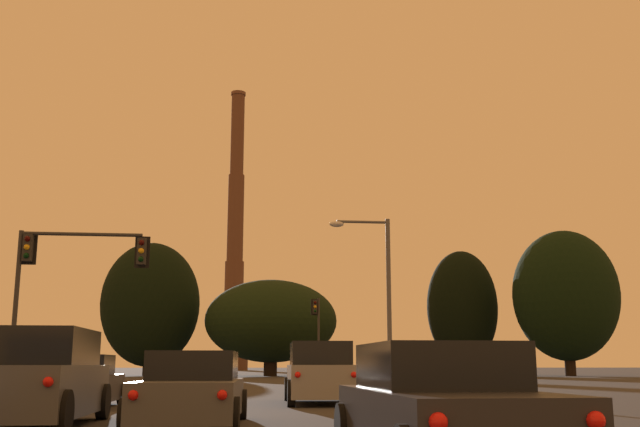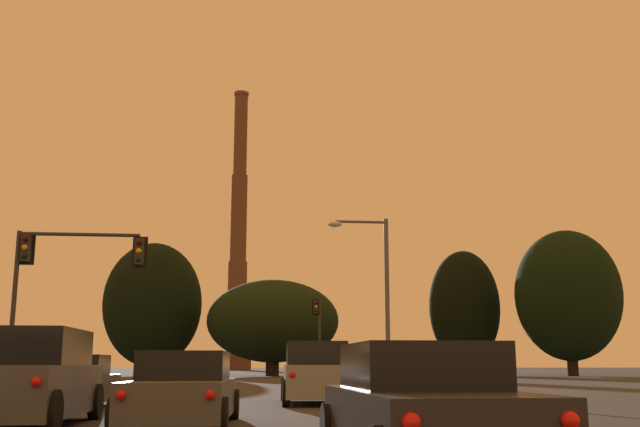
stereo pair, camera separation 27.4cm
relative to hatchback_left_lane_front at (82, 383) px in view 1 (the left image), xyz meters
name	(u,v)px [view 1 (the left image)]	position (x,y,z in m)	size (l,w,h in m)	color
hatchback_left_lane_front	(82,383)	(0.00, 0.00, 0.00)	(1.92, 4.11, 1.44)	#232328
suv_right_lane_front	(320,374)	(6.84, 1.54, 0.23)	(2.29, 4.97, 1.86)	gray
sedan_center_lane_second	(193,391)	(3.44, -6.84, 0.00)	(2.18, 4.77, 1.43)	#4C4F54
suv_left_lane_second	(38,379)	(0.46, -6.64, 0.23)	(2.10, 4.91, 1.86)	#4C4F54
sedan_right_lane_third	(442,408)	(6.71, -12.99, 0.00)	(2.04, 4.73, 1.43)	#232328
traffic_light_overhead_left	(61,269)	(-2.50, 7.52, 4.09)	(5.07, 0.50, 6.24)	#2D2D30
traffic_light_far_right	(317,326)	(10.32, 35.66, 3.40)	(0.78, 0.50, 6.20)	#2D2D30
street_lamp	(379,283)	(10.40, 10.36, 4.00)	(2.72, 0.36, 7.55)	#56565B
smokestack	(235,257)	(3.28, 142.40, 23.84)	(6.62, 6.62, 62.66)	#523427
treeline_far_left	(150,304)	(-5.18, 60.83, 6.93)	(10.56, 9.51, 14.28)	black
treeline_right_mid	(271,321)	(7.75, 57.77, 5.02)	(13.91, 12.52, 10.02)	black
treeline_center_left	(566,295)	(38.84, 54.24, 7.74)	(11.18, 10.06, 15.32)	black
treeline_center_right	(462,307)	(29.45, 60.65, 6.84)	(7.96, 7.16, 13.91)	black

